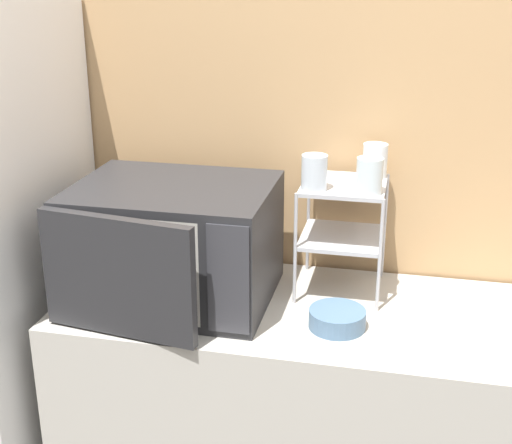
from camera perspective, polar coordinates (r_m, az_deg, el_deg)
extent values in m
cube|color=tan|center=(2.21, 12.11, 5.47)|extent=(8.00, 0.06, 2.60)
cube|color=#262628|center=(2.06, -6.50, -1.57)|extent=(0.56, 0.44, 0.34)
cube|color=#B7B2A8|center=(1.90, -10.33, -3.75)|extent=(0.40, 0.01, 0.29)
cube|color=#333338|center=(1.81, -2.23, -4.68)|extent=(0.11, 0.01, 0.30)
cube|color=#262628|center=(1.86, -11.04, -4.34)|extent=(0.43, 0.09, 0.32)
cylinder|color=#B2B2B7|center=(2.00, 3.15, -2.21)|extent=(0.01, 0.01, 0.33)
cylinder|color=#B2B2B7|center=(1.98, 9.88, -2.75)|extent=(0.01, 0.01, 0.33)
cylinder|color=#B2B2B7|center=(2.23, 4.20, 0.13)|extent=(0.01, 0.01, 0.33)
cylinder|color=#B2B2B7|center=(2.21, 10.25, -0.33)|extent=(0.01, 0.01, 0.33)
cube|color=#B2B2B7|center=(2.10, 6.88, -1.23)|extent=(0.24, 0.24, 0.01)
cube|color=#B2B2B7|center=(2.05, 7.06, 2.93)|extent=(0.24, 0.24, 0.01)
cylinder|color=silver|center=(1.97, 4.68, 3.97)|extent=(0.07, 0.07, 0.10)
cylinder|color=silver|center=(2.11, 9.50, 4.87)|extent=(0.07, 0.07, 0.10)
cylinder|color=silver|center=(1.96, 9.06, 3.68)|extent=(0.07, 0.07, 0.10)
cylinder|color=slate|center=(1.95, 6.49, -8.26)|extent=(0.08, 0.08, 0.01)
cylinder|color=slate|center=(1.94, 6.51, -7.70)|extent=(0.15, 0.15, 0.05)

